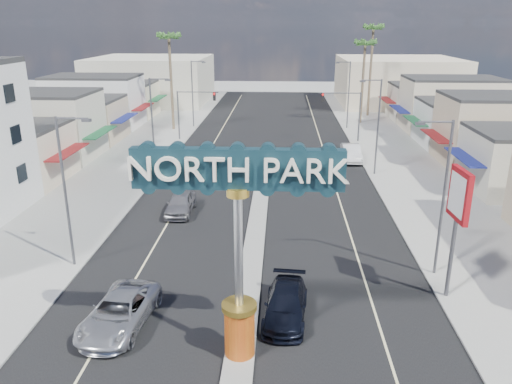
# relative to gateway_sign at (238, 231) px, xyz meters

# --- Properties ---
(ground) EXTENTS (160.00, 160.00, 0.00)m
(ground) POSITION_rel_gateway_sign_xyz_m (0.00, 28.02, -5.93)
(ground) COLOR gray
(ground) RESTS_ON ground
(road) EXTENTS (20.00, 120.00, 0.01)m
(road) POSITION_rel_gateway_sign_xyz_m (0.00, 28.02, -5.92)
(road) COLOR black
(road) RESTS_ON ground
(median_island) EXTENTS (1.30, 30.00, 0.16)m
(median_island) POSITION_rel_gateway_sign_xyz_m (0.00, 12.02, -5.85)
(median_island) COLOR gray
(median_island) RESTS_ON ground
(sidewalk_left) EXTENTS (8.00, 120.00, 0.12)m
(sidewalk_left) POSITION_rel_gateway_sign_xyz_m (-14.00, 28.02, -5.87)
(sidewalk_left) COLOR gray
(sidewalk_left) RESTS_ON ground
(sidewalk_right) EXTENTS (8.00, 120.00, 0.12)m
(sidewalk_right) POSITION_rel_gateway_sign_xyz_m (14.00, 28.02, -5.87)
(sidewalk_right) COLOR gray
(sidewalk_right) RESTS_ON ground
(storefront_row_left) EXTENTS (12.00, 42.00, 6.00)m
(storefront_row_left) POSITION_rel_gateway_sign_xyz_m (-24.00, 41.02, -2.93)
(storefront_row_left) COLOR beige
(storefront_row_left) RESTS_ON ground
(storefront_row_right) EXTENTS (12.00, 42.00, 6.00)m
(storefront_row_right) POSITION_rel_gateway_sign_xyz_m (24.00, 41.02, -2.93)
(storefront_row_right) COLOR #B7B29E
(storefront_row_right) RESTS_ON ground
(backdrop_far_left) EXTENTS (20.00, 20.00, 8.00)m
(backdrop_far_left) POSITION_rel_gateway_sign_xyz_m (-22.00, 73.02, -1.93)
(backdrop_far_left) COLOR #B7B29E
(backdrop_far_left) RESTS_ON ground
(backdrop_far_right) EXTENTS (20.00, 20.00, 8.00)m
(backdrop_far_right) POSITION_rel_gateway_sign_xyz_m (22.00, 73.02, -1.93)
(backdrop_far_right) COLOR beige
(backdrop_far_right) RESTS_ON ground
(gateway_sign) EXTENTS (8.20, 1.50, 9.15)m
(gateway_sign) POSITION_rel_gateway_sign_xyz_m (0.00, 0.00, 0.00)
(gateway_sign) COLOR #B2290D
(gateway_sign) RESTS_ON median_island
(traffic_signal_left) EXTENTS (5.09, 0.45, 6.00)m
(traffic_signal_left) POSITION_rel_gateway_sign_xyz_m (-9.18, 42.02, -1.65)
(traffic_signal_left) COLOR #47474C
(traffic_signal_left) RESTS_ON ground
(traffic_signal_right) EXTENTS (5.09, 0.45, 6.00)m
(traffic_signal_right) POSITION_rel_gateway_sign_xyz_m (9.18, 42.02, -1.65)
(traffic_signal_right) COLOR #47474C
(traffic_signal_right) RESTS_ON ground
(streetlight_l_near) EXTENTS (2.03, 0.22, 9.00)m
(streetlight_l_near) POSITION_rel_gateway_sign_xyz_m (-10.43, 8.02, -0.86)
(streetlight_l_near) COLOR #47474C
(streetlight_l_near) RESTS_ON ground
(streetlight_l_mid) EXTENTS (2.03, 0.22, 9.00)m
(streetlight_l_mid) POSITION_rel_gateway_sign_xyz_m (-10.43, 28.02, -0.86)
(streetlight_l_mid) COLOR #47474C
(streetlight_l_mid) RESTS_ON ground
(streetlight_l_far) EXTENTS (2.03, 0.22, 9.00)m
(streetlight_l_far) POSITION_rel_gateway_sign_xyz_m (-10.43, 50.02, -0.86)
(streetlight_l_far) COLOR #47474C
(streetlight_l_far) RESTS_ON ground
(streetlight_r_near) EXTENTS (2.03, 0.22, 9.00)m
(streetlight_r_near) POSITION_rel_gateway_sign_xyz_m (10.43, 8.02, -0.86)
(streetlight_r_near) COLOR #47474C
(streetlight_r_near) RESTS_ON ground
(streetlight_r_mid) EXTENTS (2.03, 0.22, 9.00)m
(streetlight_r_mid) POSITION_rel_gateway_sign_xyz_m (10.43, 28.02, -0.86)
(streetlight_r_mid) COLOR #47474C
(streetlight_r_mid) RESTS_ON ground
(streetlight_r_far) EXTENTS (2.03, 0.22, 9.00)m
(streetlight_r_far) POSITION_rel_gateway_sign_xyz_m (10.43, 50.02, -0.86)
(streetlight_r_far) COLOR #47474C
(streetlight_r_far) RESTS_ON ground
(palm_left_far) EXTENTS (2.60, 2.60, 13.10)m
(palm_left_far) POSITION_rel_gateway_sign_xyz_m (-13.00, 48.02, 5.57)
(palm_left_far) COLOR brown
(palm_left_far) RESTS_ON ground
(palm_right_mid) EXTENTS (2.60, 2.60, 12.10)m
(palm_right_mid) POSITION_rel_gateway_sign_xyz_m (13.00, 54.02, 4.67)
(palm_right_mid) COLOR brown
(palm_right_mid) RESTS_ON ground
(palm_right_far) EXTENTS (2.60, 2.60, 14.10)m
(palm_right_far) POSITION_rel_gateway_sign_xyz_m (15.00, 60.02, 6.46)
(palm_right_far) COLOR brown
(palm_right_far) RESTS_ON ground
(suv_left) EXTENTS (3.14, 5.82, 1.55)m
(suv_left) POSITION_rel_gateway_sign_xyz_m (-5.90, 1.98, -5.15)
(suv_left) COLOR silver
(suv_left) RESTS_ON ground
(suv_right) EXTENTS (2.44, 5.11, 1.44)m
(suv_right) POSITION_rel_gateway_sign_xyz_m (2.00, 3.15, -5.21)
(suv_right) COLOR black
(suv_right) RESTS_ON ground
(car_parked_left) EXTENTS (1.89, 4.69, 1.59)m
(car_parked_left) POSITION_rel_gateway_sign_xyz_m (-5.94, 17.06, -5.13)
(car_parked_left) COLOR slate
(car_parked_left) RESTS_ON ground
(car_parked_right) EXTENTS (1.80, 5.16, 1.70)m
(car_parked_right) POSITION_rel_gateway_sign_xyz_m (9.00, 33.13, -5.08)
(car_parked_right) COLOR silver
(car_parked_right) RESTS_ON ground
(bank_pylon_sign) EXTENTS (0.43, 2.18, 6.93)m
(bank_pylon_sign) POSITION_rel_gateway_sign_xyz_m (10.49, 5.49, -0.56)
(bank_pylon_sign) COLOR #47474C
(bank_pylon_sign) RESTS_ON sidewalk_right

